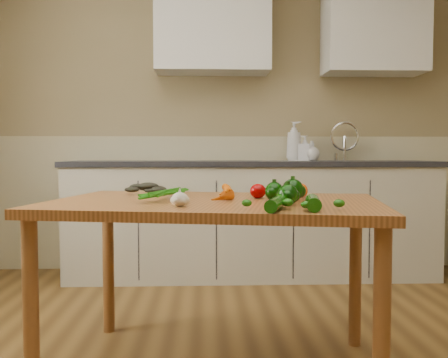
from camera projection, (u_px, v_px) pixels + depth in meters
name	position (u px, v px, depth m)	size (l,w,h in m)	color
room	(249.00, 76.00, 1.84)	(4.04, 5.04, 2.64)	brown
counter_run	(253.00, 217.00, 3.90)	(2.84, 0.64, 1.14)	#B5AF97
upper_cabinets	(289.00, 29.00, 3.97)	(2.15, 0.35, 0.70)	silver
table	(215.00, 219.00, 2.17)	(1.56, 1.15, 0.76)	#A2622F
soap_bottle_a	(294.00, 141.00, 4.01)	(0.12, 0.12, 0.31)	silver
soap_bottle_b	(305.00, 148.00, 3.97)	(0.09, 0.09, 0.20)	silver
soap_bottle_c	(312.00, 151.00, 3.96)	(0.12, 0.12, 0.16)	silver
carrot_bunch	(205.00, 192.00, 2.19)	(0.26, 0.20, 0.07)	#D25604
leafy_greens	(146.00, 184.00, 2.47)	(0.20, 0.18, 0.10)	black
garlic_bulb	(180.00, 199.00, 1.92)	(0.07, 0.07, 0.06)	beige
pepper_a	(274.00, 192.00, 2.15)	(0.08, 0.08, 0.08)	black
pepper_b	(293.00, 190.00, 2.14)	(0.09, 0.09, 0.09)	black
pepper_c	(288.00, 195.00, 1.97)	(0.08, 0.08, 0.08)	black
tomato_a	(258.00, 191.00, 2.26)	(0.07, 0.07, 0.07)	#950203
tomato_b	(296.00, 190.00, 2.33)	(0.07, 0.07, 0.07)	#DC4E05
tomato_c	(300.00, 191.00, 2.28)	(0.08, 0.08, 0.07)	#DC4E05
zucchini_a	(313.00, 203.00, 1.80)	(0.05, 0.05, 0.18)	#0F4707
zucchini_b	(276.00, 204.00, 1.79)	(0.05, 0.05, 0.22)	#0F4707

